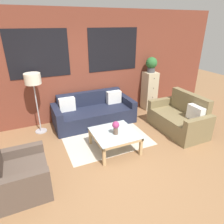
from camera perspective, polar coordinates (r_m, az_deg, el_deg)
name	(u,v)px	position (r m, az deg, el deg)	size (l,w,h in m)	color
ground_plane	(120,167)	(3.87, 2.38, -15.51)	(16.00, 16.00, 0.00)	#8E6642
wall_back_brick	(79,67)	(5.37, -9.35, 12.52)	(8.40, 0.09, 2.80)	brown
rug	(104,135)	(4.81, -2.39, -6.68)	(1.90, 1.69, 0.00)	beige
couch_dark	(94,113)	(5.32, -5.22, -0.21)	(2.09, 0.88, 0.78)	#1E2338
settee_vintage	(180,119)	(5.16, 18.73, -1.86)	(0.80, 1.44, 0.92)	olive
armchair_corner	(19,176)	(3.59, -25.05, -16.21)	(0.80, 0.90, 0.84)	brown
coffee_table	(114,135)	(4.15, 0.70, -6.61)	(0.87, 0.87, 0.40)	silver
floor_lamp	(33,82)	(4.82, -21.61, 7.90)	(0.36, 0.36, 1.46)	#B2B2B7
drawer_cabinet	(149,91)	(6.20, 10.61, 5.97)	(0.37, 0.40, 1.14)	#C6B793
potted_plant	(151,64)	(6.00, 11.20, 13.29)	(0.32, 0.32, 0.43)	#47474C
flower_vase	(116,127)	(4.00, 1.07, -4.23)	(0.14, 0.14, 0.28)	brown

